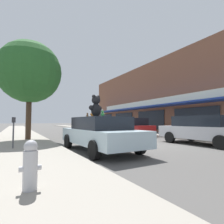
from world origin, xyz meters
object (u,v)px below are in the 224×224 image
object	(u,v)px
teddy_bear_giant	(96,106)
street_tree	(30,72)
teddy_bear_yellow	(102,116)
teddy_bear_green	(103,114)
plush_art_car	(100,133)
teddy_bear_orange	(93,114)
parked_car_far_left	(203,129)
parked_car_far_center	(130,126)
parking_meter	(13,128)
teddy_bear_cream	(96,114)
teddy_bear_white	(101,113)
fire_hydrant	(30,165)
teddy_bear_brown	(87,115)

from	to	relation	value
teddy_bear_giant	street_tree	bearing A→B (deg)	-87.09
teddy_bear_yellow	teddy_bear_green	bearing A→B (deg)	61.23
plush_art_car	teddy_bear_yellow	world-z (taller)	teddy_bear_yellow
teddy_bear_orange	parked_car_far_left	xyz separation A→B (m)	(5.56, -1.79, -0.78)
teddy_bear_giant	parked_car_far_center	bearing A→B (deg)	-155.82
street_tree	parking_meter	distance (m)	5.12
teddy_bear_orange	teddy_bear_cream	distance (m)	0.43
teddy_bear_white	fire_hydrant	distance (m)	5.00
parking_meter	teddy_bear_yellow	bearing A→B (deg)	-7.83
teddy_bear_green	street_tree	size ratio (longest dim) A/B	0.04
teddy_bear_cream	teddy_bear_brown	bearing A→B (deg)	-8.86
teddy_bear_white	parked_car_far_left	size ratio (longest dim) A/B	0.08
teddy_bear_yellow	teddy_bear_white	bearing A→B (deg)	59.14
teddy_bear_orange	teddy_bear_green	bearing A→B (deg)	110.64
teddy_bear_cream	parking_meter	xyz separation A→B (m)	(-3.23, 1.10, -0.61)
teddy_bear_brown	street_tree	xyz separation A→B (m)	(-2.15, 4.54, 2.83)
teddy_bear_white	parking_meter	bearing A→B (deg)	35.66
teddy_bear_orange	teddy_bear_brown	xyz separation A→B (m)	(-0.31, -0.11, -0.08)
teddy_bear_green	teddy_bear_white	size ratio (longest dim) A/B	0.61
teddy_bear_green	teddy_bear_white	xyz separation A→B (m)	(0.43, 1.01, 0.07)
plush_art_car	teddy_bear_brown	xyz separation A→B (m)	(-0.22, 0.87, 0.76)
plush_art_car	teddy_bear_cream	bearing A→B (deg)	79.67
parked_car_far_left	parking_meter	xyz separation A→B (m)	(-8.80, 2.46, 0.13)
teddy_bear_brown	teddy_bear_white	size ratio (longest dim) A/B	0.58
parked_car_far_left	fire_hydrant	distance (m)	8.93
parked_car_far_center	fire_hydrant	world-z (taller)	parked_car_far_center
fire_hydrant	street_tree	bearing A→B (deg)	86.89
teddy_bear_cream	teddy_bear_brown	distance (m)	0.44
teddy_bear_cream	parked_car_far_center	bearing A→B (deg)	-99.16
teddy_bear_giant	parking_meter	xyz separation A→B (m)	(-3.04, 1.46, -0.92)
teddy_bear_cream	parking_meter	world-z (taller)	teddy_bear_cream
teddy_bear_giant	teddy_bear_cream	xyz separation A→B (m)	(0.19, 0.36, -0.32)
teddy_bear_orange	teddy_bear_cream	xyz separation A→B (m)	(-0.01, -0.43, -0.04)
teddy_bear_cream	street_tree	size ratio (longest dim) A/B	0.05
plush_art_car	teddy_bear_white	xyz separation A→B (m)	(0.21, 0.32, 0.83)
teddy_bear_green	teddy_bear_brown	world-z (taller)	teddy_bear_green
teddy_bear_giant	teddy_bear_yellow	world-z (taller)	teddy_bear_giant
teddy_bear_brown	fire_hydrant	distance (m)	5.18
teddy_bear_cream	street_tree	xyz separation A→B (m)	(-2.46, 4.86, 2.79)
teddy_bear_green	fire_hydrant	xyz separation A→B (m)	(-2.64, -2.79, -0.99)
plush_art_car	teddy_bear_yellow	distance (m)	1.50
teddy_bear_cream	parked_car_far_center	size ratio (longest dim) A/B	0.06
teddy_bear_cream	fire_hydrant	world-z (taller)	teddy_bear_cream
plush_art_car	parked_car_far_center	distance (m)	8.18
teddy_bear_cream	teddy_bear_white	world-z (taller)	teddy_bear_white
street_tree	parking_meter	xyz separation A→B (m)	(-0.77, -3.76, -3.40)
teddy_bear_brown	parked_car_far_center	xyz separation A→B (m)	(5.88, 5.04, -0.69)
teddy_bear_yellow	parked_car_far_left	xyz separation A→B (m)	(5.03, -1.95, -0.70)
teddy_bear_giant	parked_car_far_left	bearing A→B (deg)	149.50
teddy_bear_green	teddy_bear_cream	bearing A→B (deg)	-99.61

